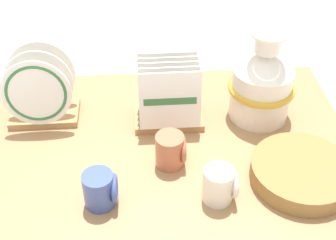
% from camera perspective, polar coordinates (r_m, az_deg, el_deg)
% --- Properties ---
extents(display_table, '(1.15, 0.85, 0.66)m').
position_cam_1_polar(display_table, '(1.49, 0.00, -5.66)').
color(display_table, '#9E754C').
rests_on(display_table, ground_plane).
extents(ceramic_vase, '(0.21, 0.21, 0.31)m').
position_cam_1_polar(ceramic_vase, '(1.51, 11.40, 4.54)').
color(ceramic_vase, white).
rests_on(ceramic_vase, display_table).
extents(dish_rack_round_plates, '(0.22, 0.15, 0.24)m').
position_cam_1_polar(dish_rack_round_plates, '(1.54, -15.27, 2.93)').
color(dish_rack_round_plates, tan).
rests_on(dish_rack_round_plates, display_table).
extents(dish_rack_square_plates, '(0.22, 0.15, 0.22)m').
position_cam_1_polar(dish_rack_square_plates, '(1.48, 0.08, 2.48)').
color(dish_rack_square_plates, tan).
rests_on(dish_rack_square_plates, display_table).
extents(wicker_charger_stack, '(0.29, 0.29, 0.05)m').
position_cam_1_polar(wicker_charger_stack, '(1.37, 15.94, -6.16)').
color(wicker_charger_stack, olive).
rests_on(wicker_charger_stack, display_table).
extents(mug_cobalt_glaze, '(0.09, 0.08, 0.10)m').
position_cam_1_polar(mug_cobalt_glaze, '(1.25, -8.20, -8.38)').
color(mug_cobalt_glaze, '#42569E').
rests_on(mug_cobalt_glaze, display_table).
extents(mug_terracotta_glaze, '(0.09, 0.08, 0.10)m').
position_cam_1_polar(mug_terracotta_glaze, '(1.35, 0.27, -3.71)').
color(mug_terracotta_glaze, '#B76647').
rests_on(mug_terracotta_glaze, display_table).
extents(mug_cream_glaze, '(0.09, 0.08, 0.10)m').
position_cam_1_polar(mug_cream_glaze, '(1.26, 6.36, -7.84)').
color(mug_cream_glaze, silver).
rests_on(mug_cream_glaze, display_table).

